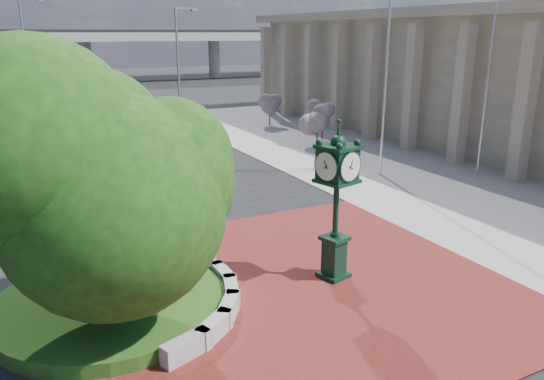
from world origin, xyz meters
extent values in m
plane|color=black|center=(0.00, 0.00, 0.00)|extent=(200.00, 200.00, 0.00)
cube|color=maroon|center=(0.00, -1.00, 0.02)|extent=(12.00, 12.00, 0.04)
cube|color=#9E9B93|center=(16.00, 10.00, 0.02)|extent=(20.00, 50.00, 0.04)
cube|color=#9E9B93|center=(-3.91, -3.01, 0.27)|extent=(1.29, 0.76, 0.54)
cube|color=#9E9B93|center=(-3.05, -2.54, 0.27)|extent=(1.20, 1.04, 0.54)
cube|color=#9E9B93|center=(-2.38, -1.84, 0.27)|extent=(1.00, 1.22, 0.54)
cube|color=#9E9B93|center=(-1.95, -0.96, 0.27)|extent=(0.71, 1.30, 0.54)
cube|color=#9E9B93|center=(-1.80, 0.00, 0.27)|extent=(0.35, 1.25, 0.54)
cube|color=#9E9B93|center=(-1.95, 0.96, 0.27)|extent=(0.71, 1.30, 0.54)
cube|color=#9E9B93|center=(-2.38, 1.84, 0.27)|extent=(1.00, 1.22, 0.54)
cube|color=#9E9B93|center=(-3.05, 2.54, 0.27)|extent=(1.20, 1.04, 0.54)
cube|color=#9E9B93|center=(-3.91, 3.01, 0.27)|extent=(1.29, 0.76, 0.54)
cylinder|color=#204413|center=(-5.00, 0.00, 0.20)|extent=(6.10, 6.10, 0.40)
cube|color=gray|center=(24.00, 12.00, 4.00)|extent=(15.00, 42.00, 8.00)
cube|color=gray|center=(24.00, 12.00, 8.30)|extent=(17.00, 44.00, 0.60)
cube|color=black|center=(16.80, 12.00, 4.00)|extent=(0.30, 40.00, 5.50)
cube|color=#9E9B93|center=(0.00, 70.00, 6.50)|extent=(90.00, 12.00, 1.20)
cube|color=black|center=(0.00, 70.00, 7.30)|extent=(90.00, 12.00, 0.40)
cylinder|color=#9E9B93|center=(5.00, 70.00, 3.00)|extent=(1.80, 1.80, 6.00)
cylinder|color=#9E9B93|center=(25.00, 70.00, 3.00)|extent=(1.80, 1.80, 6.00)
cylinder|color=#38281C|center=(-5.00, 0.00, 1.08)|extent=(0.36, 0.36, 2.17)
sphere|color=#1A3E11|center=(-5.00, 0.00, 3.73)|extent=(5.20, 5.20, 5.20)
cylinder|color=#38281C|center=(-4.00, 18.00, 0.96)|extent=(0.36, 0.36, 1.92)
sphere|color=#1A3E11|center=(-4.00, 18.00, 3.25)|extent=(4.40, 4.40, 4.40)
cube|color=black|center=(1.37, -1.02, 0.08)|extent=(0.98, 0.98, 0.16)
cube|color=black|center=(1.37, -1.02, 0.70)|extent=(0.67, 0.67, 1.10)
cube|color=black|center=(1.37, -1.02, 1.28)|extent=(0.85, 0.85, 0.12)
cylinder|color=black|center=(1.37, -1.02, 2.18)|extent=(0.17, 0.17, 1.70)
cube|color=black|center=(1.37, -1.02, 3.54)|extent=(1.10, 1.10, 0.90)
cylinder|color=white|center=(1.50, -1.48, 3.54)|extent=(0.79, 0.26, 0.80)
cylinder|color=white|center=(1.25, -0.57, 3.54)|extent=(0.79, 0.26, 0.80)
cylinder|color=white|center=(0.92, -1.15, 3.54)|extent=(0.26, 0.79, 0.80)
cylinder|color=white|center=(1.83, -0.90, 3.54)|extent=(0.26, 0.79, 0.80)
sphere|color=black|center=(1.37, -1.02, 4.16)|extent=(0.44, 0.44, 0.44)
cone|color=black|center=(1.37, -1.02, 4.49)|extent=(0.18, 0.18, 0.50)
imported|color=#55150C|center=(3.47, 41.26, 0.71)|extent=(1.99, 4.28, 1.42)
cylinder|color=silver|center=(10.18, 7.95, 5.73)|extent=(0.14, 0.14, 11.46)
cylinder|color=silver|center=(14.64, 5.62, 5.09)|extent=(0.12, 0.12, 10.18)
cylinder|color=slate|center=(4.77, 24.56, 4.38)|extent=(0.16, 0.16, 8.75)
cube|color=slate|center=(5.60, 24.85, 8.75)|extent=(1.70, 0.71, 0.12)
cube|color=slate|center=(6.33, 25.10, 8.66)|extent=(0.54, 0.39, 0.15)
cylinder|color=slate|center=(-4.23, 42.60, 5.04)|extent=(0.18, 0.18, 10.08)
cube|color=slate|center=(-2.37, 43.02, 9.97)|extent=(0.61, 0.40, 0.17)
cylinder|color=#38281C|center=(11.14, 15.74, 0.60)|extent=(0.10, 0.10, 1.20)
sphere|color=#C160AC|center=(11.14, 15.74, 1.60)|extent=(1.20, 1.20, 1.20)
cylinder|color=#38281C|center=(12.66, 17.53, 0.60)|extent=(0.10, 0.10, 1.20)
sphere|color=#C160AC|center=(12.66, 17.53, 1.60)|extent=(1.20, 1.20, 1.20)
cylinder|color=#38281C|center=(12.01, 24.32, 0.60)|extent=(0.10, 0.10, 1.20)
sphere|color=#C160AC|center=(12.01, 24.32, 1.60)|extent=(1.20, 1.20, 1.20)
camera|label=1|loc=(-6.94, -13.20, 7.13)|focal=35.00mm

